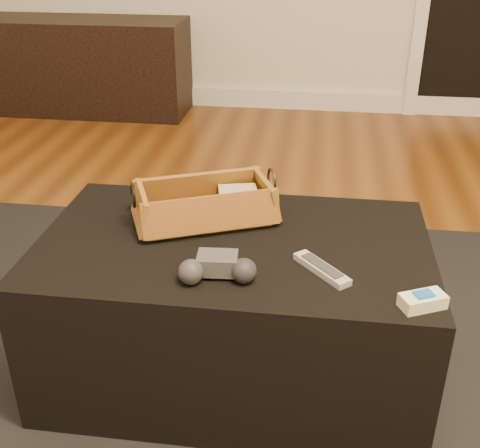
# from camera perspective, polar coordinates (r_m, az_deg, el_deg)

# --- Properties ---
(floor) EXTENTS (5.00, 5.50, 0.01)m
(floor) POSITION_cam_1_polar(r_m,az_deg,el_deg) (1.72, -3.86, -16.08)
(floor) COLOR brown
(floor) RESTS_ON ground
(baseboard) EXTENTS (5.00, 0.04, 0.12)m
(baseboard) POSITION_cam_1_polar(r_m,az_deg,el_deg) (4.11, 3.71, 11.72)
(baseboard) COLOR white
(baseboard) RESTS_ON floor
(media_cabinet) EXTENTS (1.49, 0.45, 0.58)m
(media_cabinet) POSITION_cam_1_polar(r_m,az_deg,el_deg) (4.15, -15.67, 14.25)
(media_cabinet) COLOR black
(media_cabinet) RESTS_ON floor
(area_rug) EXTENTS (2.60, 2.00, 0.01)m
(area_rug) POSITION_cam_1_polar(r_m,az_deg,el_deg) (1.75, -0.81, -14.69)
(area_rug) COLOR black
(area_rug) RESTS_ON floor
(ottoman) EXTENTS (1.00, 0.60, 0.42)m
(ottoman) POSITION_cam_1_polar(r_m,az_deg,el_deg) (1.65, -0.60, -7.97)
(ottoman) COLOR black
(ottoman) RESTS_ON area_rug
(tv_remote) EXTENTS (0.20, 0.14, 0.02)m
(tv_remote) POSITION_cam_1_polar(r_m,az_deg,el_deg) (1.61, -3.88, 0.79)
(tv_remote) COLOR black
(tv_remote) RESTS_ON wicker_basket
(cloth_bundle) EXTENTS (0.12, 0.09, 0.06)m
(cloth_bundle) POSITION_cam_1_polar(r_m,az_deg,el_deg) (1.67, -0.21, 2.47)
(cloth_bundle) COLOR tan
(cloth_bundle) RESTS_ON wicker_basket
(wicker_basket) EXTENTS (0.42, 0.33, 0.13)m
(wicker_basket) POSITION_cam_1_polar(r_m,az_deg,el_deg) (1.62, -3.35, 1.75)
(wicker_basket) COLOR olive
(wicker_basket) RESTS_ON ottoman
(game_controller) EXTENTS (0.19, 0.11, 0.06)m
(game_controller) POSITION_cam_1_polar(r_m,az_deg,el_deg) (1.37, -2.15, -4.20)
(game_controller) COLOR #363739
(game_controller) RESTS_ON ottoman
(silver_remote) EXTENTS (0.14, 0.15, 0.02)m
(silver_remote) POSITION_cam_1_polar(r_m,az_deg,el_deg) (1.42, 7.75, -4.22)
(silver_remote) COLOR #B9BEC2
(silver_remote) RESTS_ON ottoman
(cream_gadget) EXTENTS (0.11, 0.08, 0.04)m
(cream_gadget) POSITION_cam_1_polar(r_m,az_deg,el_deg) (1.34, 16.94, -6.98)
(cream_gadget) COLOR beige
(cream_gadget) RESTS_ON ottoman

